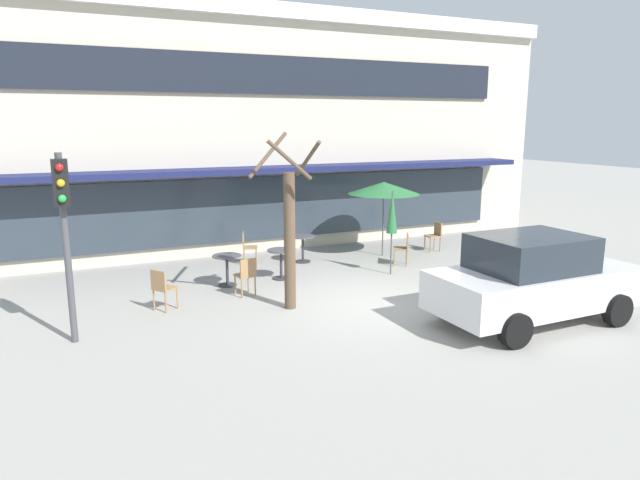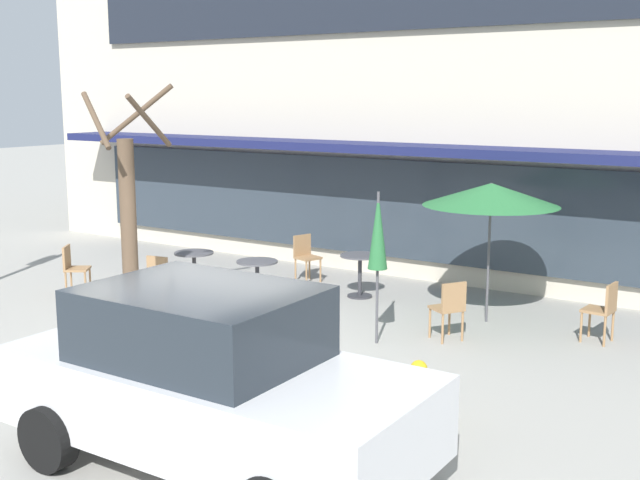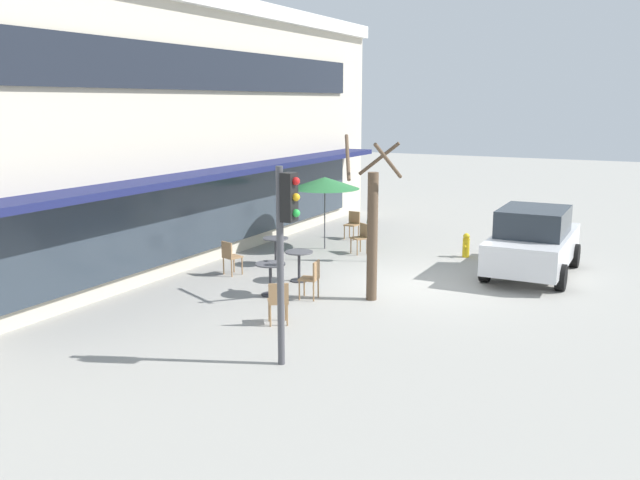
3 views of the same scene
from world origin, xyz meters
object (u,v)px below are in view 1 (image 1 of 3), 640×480
Objects in this scene: fire_hydrant at (503,274)px; patio_umbrella_green_folded at (392,213)px; patio_umbrella_cream_folded at (384,188)px; cafe_chair_3 at (246,274)px; cafe_table_by_tree at (303,244)px; cafe_table_near_wall at (227,265)px; traffic_light_pole at (64,218)px; cafe_chair_0 at (404,247)px; cafe_table_streetside at (281,259)px; cafe_chair_1 at (435,234)px; cafe_chair_2 at (247,245)px; parked_sedan at (533,279)px; cafe_chair_4 at (162,287)px; street_tree at (289,231)px.

patio_umbrella_green_folded is at bearing 128.59° from fire_hydrant.
patio_umbrella_cream_folded is 2.47× the size of cafe_chair_3.
cafe_table_by_tree is 0.35× the size of patio_umbrella_cream_folded.
traffic_light_pole is at bearing -144.96° from cafe_table_near_wall.
patio_umbrella_green_folded is 1.53m from cafe_chair_0.
fire_hydrant is (1.77, -2.22, -1.27)m from patio_umbrella_green_folded.
cafe_table_near_wall and cafe_table_by_tree have the same top height.
cafe_chair_0 is at bearing 39.37° from patio_umbrella_green_folded.
cafe_table_near_wall is 4.65m from traffic_light_pole.
cafe_chair_1 is (5.47, 1.04, 0.01)m from cafe_table_streetside.
cafe_chair_2 is at bearing 162.41° from cafe_table_by_tree.
parked_sedan is (4.78, -5.02, 0.36)m from cafe_table_near_wall.
cafe_chair_1 is at bearing 17.09° from cafe_chair_3.
cafe_chair_4 is (-1.75, -1.25, 0.01)m from cafe_table_near_wall.
cafe_table_streetside is 1.90m from cafe_chair_2.
cafe_chair_4 is 7.88m from fire_hydrant.
parked_sedan reaches higher than fire_hydrant.
cafe_chair_0 and cafe_chair_4 have the same top height.
street_tree reaches higher than fire_hydrant.
cafe_chair_0 is at bearing -0.83° from cafe_table_near_wall.
cafe_chair_2 is at bearing 171.76° from cafe_chair_1.
patio_umbrella_green_folded is at bearing -15.61° from cafe_table_streetside.
cafe_table_streetside is at bearing 1.02° from cafe_table_near_wall.
cafe_chair_4 is at bearing -170.08° from cafe_chair_0.
traffic_light_pole is (-4.63, -4.36, 1.77)m from cafe_chair_2.
cafe_chair_1 is 7.02m from cafe_chair_3.
street_tree reaches higher than patio_umbrella_green_folded.
cafe_chair_1 is 8.94m from cafe_chair_4.
cafe_table_streetside is 0.35× the size of patio_umbrella_cream_folded.
cafe_chair_1 is 1.00× the size of cafe_chair_3.
fire_hydrant is at bearing -18.80° from cafe_chair_3.
patio_umbrella_cream_folded is 2.35m from cafe_chair_1.
patio_umbrella_cream_folded is 2.47× the size of cafe_chair_2.
cafe_chair_2 is at bearing 98.86° from cafe_table_streetside.
cafe_chair_0 is 4.97m from parked_sedan.
cafe_table_by_tree is (2.61, 1.43, 0.00)m from cafe_table_near_wall.
patio_umbrella_green_folded is 4.19m from cafe_chair_2.
cafe_chair_1 is at bearing 8.79° from cafe_table_near_wall.
cafe_table_near_wall is at bearing 99.63° from cafe_chair_3.
cafe_chair_0 is at bearing 9.92° from cafe_chair_4.
cafe_table_by_tree is 4.24m from street_tree.
cafe_chair_4 is (-5.92, -0.51, -1.10)m from patio_umbrella_green_folded.
fire_hydrant is (7.69, -1.71, -0.17)m from cafe_chair_4.
parked_sedan is (3.37, -5.05, 0.36)m from cafe_table_streetside.
cafe_table_by_tree is at bearing 108.60° from parked_sedan.
fire_hydrant is (0.87, -4.14, -1.67)m from patio_umbrella_cream_folded.
cafe_chair_4 is (-6.75, -1.18, 0.00)m from cafe_chair_0.
traffic_light_pole is (-3.68, -1.46, 1.77)m from cafe_chair_3.
cafe_table_streetside and cafe_table_by_tree have the same top height.
street_tree is (-1.86, -3.64, 1.15)m from cafe_table_by_tree.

